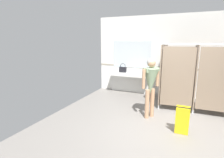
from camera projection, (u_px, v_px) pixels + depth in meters
ground_plane at (167, 136)px, 3.88m from camera, size 6.13×6.46×0.10m
wall_back at (179, 57)px, 6.25m from camera, size 6.13×0.12×2.93m
wall_back_tile_band at (178, 68)px, 6.28m from camera, size 6.13×0.01×0.06m
vanity_counter at (130, 77)px, 6.86m from camera, size 1.61×0.53×0.96m
mirror_panel at (132, 54)px, 6.84m from camera, size 1.51×0.02×1.02m
bathroom_stalls at (195, 75)px, 5.20m from camera, size 1.95×1.53×1.95m
person_standing at (151, 81)px, 4.52m from camera, size 0.56×0.56×1.58m
handbag at (123, 69)px, 6.67m from camera, size 0.26×0.12×0.34m
soap_dispenser at (120, 68)px, 7.02m from camera, size 0.07×0.07×0.21m
paper_cup at (131, 71)px, 6.66m from camera, size 0.07×0.07×0.08m
wet_floor_sign at (182, 120)px, 3.78m from camera, size 0.28×0.19×0.63m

